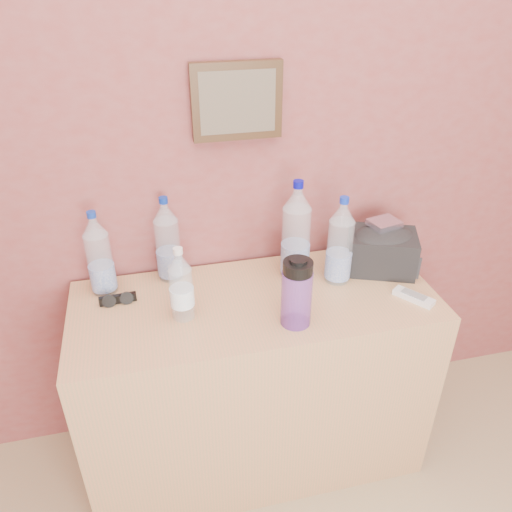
# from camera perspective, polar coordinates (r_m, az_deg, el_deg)

# --- Properties ---
(picture_frame) EXTENTS (0.30, 0.03, 0.25)m
(picture_frame) POSITION_cam_1_polar(r_m,az_deg,el_deg) (1.70, -2.19, 17.24)
(picture_frame) COLOR #382311
(picture_frame) RESTS_ON room_shell
(dresser) EXTENTS (1.26, 0.53, 0.79)m
(dresser) POSITION_cam_1_polar(r_m,az_deg,el_deg) (1.99, -0.05, -14.22)
(dresser) COLOR #9E6A44
(dresser) RESTS_ON ground
(pet_large_a) EXTENTS (0.08, 0.08, 0.31)m
(pet_large_a) POSITION_cam_1_polar(r_m,az_deg,el_deg) (1.78, -17.46, -0.17)
(pet_large_a) COLOR silver
(pet_large_a) RESTS_ON dresser
(pet_large_b) EXTENTS (0.09, 0.09, 0.32)m
(pet_large_b) POSITION_cam_1_polar(r_m,az_deg,el_deg) (1.80, -10.05, 1.45)
(pet_large_b) COLOR silver
(pet_large_b) RESTS_ON dresser
(pet_large_c) EXTENTS (0.10, 0.10, 0.37)m
(pet_large_c) POSITION_cam_1_polar(r_m,az_deg,el_deg) (1.78, 4.59, 2.38)
(pet_large_c) COLOR white
(pet_large_c) RESTS_ON dresser
(pet_large_d) EXTENTS (0.09, 0.09, 0.33)m
(pet_large_d) POSITION_cam_1_polar(r_m,az_deg,el_deg) (1.78, 9.57, 1.26)
(pet_large_d) COLOR white
(pet_large_d) RESTS_ON dresser
(pet_small) EXTENTS (0.07, 0.07, 0.26)m
(pet_small) POSITION_cam_1_polar(r_m,az_deg,el_deg) (1.61, -8.54, -3.58)
(pet_small) COLOR silver
(pet_small) RESTS_ON dresser
(nalgene_bottle) EXTENTS (0.10, 0.10, 0.24)m
(nalgene_bottle) POSITION_cam_1_polar(r_m,az_deg,el_deg) (1.57, 4.67, -4.14)
(nalgene_bottle) COLOR purple
(nalgene_bottle) RESTS_ON dresser
(sunglasses) EXTENTS (0.13, 0.05, 0.03)m
(sunglasses) POSITION_cam_1_polar(r_m,az_deg,el_deg) (1.77, -15.51, -4.75)
(sunglasses) COLOR black
(sunglasses) RESTS_ON dresser
(ac_remote) EXTENTS (0.12, 0.14, 0.02)m
(ac_remote) POSITION_cam_1_polar(r_m,az_deg,el_deg) (1.81, 17.57, -4.50)
(ac_remote) COLOR white
(ac_remote) RESTS_ON dresser
(toiletry_bag) EXTENTS (0.29, 0.26, 0.17)m
(toiletry_bag) POSITION_cam_1_polar(r_m,az_deg,el_deg) (1.91, 14.15, 0.74)
(toiletry_bag) COLOR black
(toiletry_bag) RESTS_ON dresser
(foil_packet) EXTENTS (0.12, 0.11, 0.02)m
(foil_packet) POSITION_cam_1_polar(r_m,az_deg,el_deg) (1.89, 14.46, 3.64)
(foil_packet) COLOR silver
(foil_packet) RESTS_ON toiletry_bag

